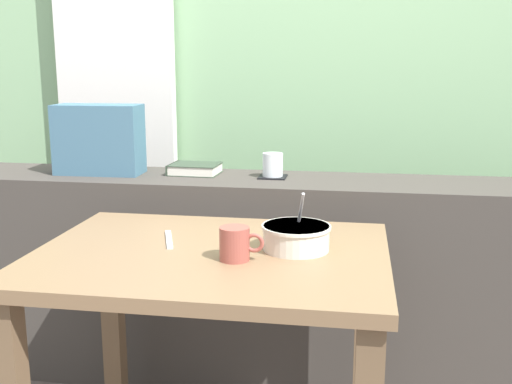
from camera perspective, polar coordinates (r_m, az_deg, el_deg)
outdoor_backdrop at (r=2.90m, az=3.54°, el=15.90°), size 4.80×0.08×2.80m
curtain_left_panel at (r=3.00m, az=-12.97°, el=12.63°), size 0.56×0.06×2.50m
dark_console_ledge at (r=2.34m, az=1.42°, el=-8.27°), size 2.80×0.36×0.79m
breakfast_table at (r=1.67m, az=-4.13°, el=-9.52°), size 0.92×0.70×0.71m
coaster_square at (r=2.25m, az=1.49°, el=1.42°), size 0.10×0.10×0.00m
juice_glass at (r=2.25m, az=1.50°, el=2.44°), size 0.07×0.07×0.09m
closed_book at (r=2.34m, az=-5.71°, el=2.16°), size 0.19×0.15×0.04m
throw_pillow at (r=2.39m, az=-14.35°, el=4.75°), size 0.32×0.15×0.26m
soup_bowl at (r=1.63m, az=3.74°, el=-4.22°), size 0.18×0.18×0.16m
fork_utensil at (r=1.73m, az=-8.07°, el=-4.37°), size 0.07×0.17×0.01m
ceramic_mug at (r=1.54m, az=-1.91°, el=-4.80°), size 0.11×0.08×0.08m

